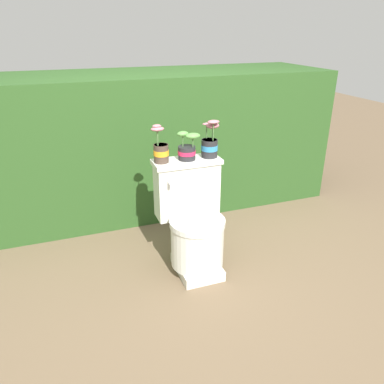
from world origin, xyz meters
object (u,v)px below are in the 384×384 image
(potted_plant_middle, at_px, (210,144))
(potted_plant_midleft, at_px, (187,149))
(toilet, at_px, (193,223))
(potted_plant_left, at_px, (161,150))

(potted_plant_middle, bearing_deg, potted_plant_midleft, -178.85)
(toilet, distance_m, potted_plant_left, 0.53)
(potted_plant_middle, bearing_deg, potted_plant_left, 179.50)
(potted_plant_left, relative_size, potted_plant_middle, 0.99)
(toilet, height_order, potted_plant_midleft, potted_plant_midleft)
(potted_plant_left, bearing_deg, potted_plant_middle, -0.50)
(toilet, bearing_deg, potted_plant_middle, 38.37)
(potted_plant_midleft, bearing_deg, potted_plant_left, 178.00)
(toilet, relative_size, potted_plant_middle, 2.94)
(potted_plant_left, height_order, potted_plant_midleft, potted_plant_left)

